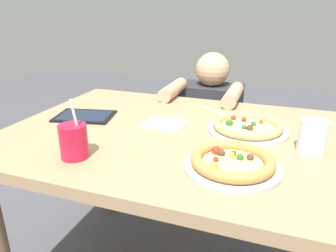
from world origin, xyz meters
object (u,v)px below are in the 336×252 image
Objects in this scene: water_cup_clear at (312,136)px; pizza_near at (232,162)px; fork at (218,112)px; diner_seated at (209,137)px; pizza_far at (247,127)px; drink_cup_colored at (74,141)px; tablet at (85,116)px.

pizza_near is at bearing -138.25° from water_cup_clear.
water_cup_clear is 0.63× the size of fork.
fork is 0.18× the size of diner_seated.
drink_cup_colored reaches higher than pizza_far.
pizza_far is 1.11× the size of tablet.
drink_cup_colored is 1.10× the size of fork.
pizza_far is 0.31× the size of diner_seated.
water_cup_clear is 0.41× the size of tablet.
diner_seated reaches higher than drink_cup_colored.
pizza_far is 1.72× the size of fork.
tablet is (-0.67, 0.25, -0.02)m from pizza_near.
pizza_far is at bearing 5.46° from tablet.
pizza_far is 0.25m from water_cup_clear.
fork is 0.59m from tablet.
water_cup_clear is 0.48m from fork.
diner_seated is at bearing 106.08° from pizza_near.
fork is at bearing -73.61° from diner_seated.
tablet is at bearing 159.64° from pizza_near.
tablet is at bearing -121.29° from diner_seated.
pizza_far is 0.25m from fork.
diner_seated is at bearing 58.71° from tablet.
pizza_near is 0.71m from tablet.
tablet is 0.84m from diner_seated.
diner_seated reaches higher than tablet.
water_cup_clear is at bearing -40.13° from fork.
fork is at bearing 105.83° from pizza_near.
drink_cup_colored is at bearing -119.25° from fork.
tablet is (-0.68, -0.06, -0.01)m from pizza_far.
diner_seated is at bearing 106.39° from fork.
diner_seated is at bearing 124.10° from water_cup_clear.
pizza_far is 0.73m from diner_seated.
diner_seated reaches higher than pizza_near.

